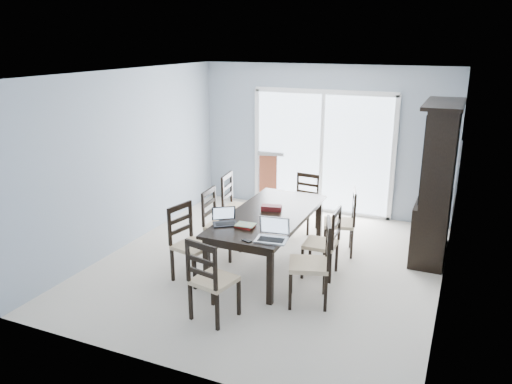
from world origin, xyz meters
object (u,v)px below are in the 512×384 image
Objects in this scene: chair_left_near at (187,234)px; hot_tub at (314,169)px; chair_left_mid at (216,216)px; chair_right_mid at (328,236)px; dining_table at (269,219)px; chair_end_far at (305,196)px; laptop_dark at (225,221)px; chair_left_far at (234,199)px; chair_right_far at (346,215)px; game_box at (271,208)px; china_hutch at (437,184)px; cell_phone at (247,241)px; laptop_silver at (271,236)px; chair_end_near at (208,272)px; chair_right_near at (318,253)px.

hot_tub is (0.40, 4.20, -0.10)m from chair_left_near.
chair_left_mid is at bearing -168.25° from chair_left_near.
chair_right_mid is at bearing 126.68° from chair_left_near.
dining_table is 0.84m from chair_right_mid.
chair_end_far is 2.18m from laptop_dark.
chair_right_mid is at bearing -8.97° from laptop_dark.
chair_left_far is 1.76m from chair_right_far.
chair_right_far reaches higher than game_box.
cell_phone is (-1.90, -2.25, -0.31)m from china_hutch.
cell_phone is at bearing -74.26° from laptop_dark.
chair_left_near is at bearing 168.30° from laptop_silver.
chair_left_far is at bearing 121.11° from chair_end_near.
game_box is at bearing 104.26° from laptop_silver.
chair_end_near is at bearing -91.19° from game_box.
chair_left_mid is at bearing 67.05° from chair_end_far.
china_hutch is 1.82m from chair_right_mid.
chair_right_near is at bearing -119.25° from china_hutch.
chair_right_far reaches higher than cell_phone.
laptop_silver is (0.73, -0.26, 0.01)m from laptop_dark.
chair_left_near reaches higher than chair_end_near.
laptop_dark is at bearing 163.09° from cell_phone.
dining_table is at bearing 32.64° from chair_right_near.
cell_phone is at bearing 85.33° from chair_end_near.
hot_tub is at bearing 96.98° from dining_table.
cell_phone is at bearing 39.76° from chair_left_mid.
chair_right_near is 3.24× the size of laptop_dark.
chair_end_far reaches higher than dining_table.
chair_right_near reaches higher than chair_left_far.
chair_left_far is at bearing 139.91° from dining_table.
chair_end_far is at bearing 89.30° from dining_table.
chair_right_near is at bearing 166.39° from chair_right_far.
chair_left_far is at bearing 32.23° from chair_right_near.
chair_left_far is 1.04× the size of chair_right_far.
chair_right_near is 4.37m from hot_tub.
cell_phone is (0.48, -0.39, -0.04)m from laptop_dark.
dining_table is 1.61m from chair_end_near.
chair_right_far reaches higher than laptop_dark.
chair_left_far is at bearing 63.92° from chair_right_mid.
chair_end_far reaches higher than laptop_silver.
chair_end_near is 3.06× the size of laptop_dark.
dining_table is at bearing 106.10° from laptop_silver.
dining_table is 2.03× the size of chair_right_mid.
china_hutch reaches higher than laptop_silver.
chair_left_near is 1.13m from chair_end_near.
laptop_silver is at bearing 150.06° from chair_right_mid.
chair_right_near reaches higher than chair_left_mid.
chair_left_near reaches higher than chair_right_far.
chair_right_mid is 3.66m from hot_tub.
china_hutch reaches higher than hot_tub.
laptop_silver is (-1.64, -2.12, -0.26)m from china_hutch.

